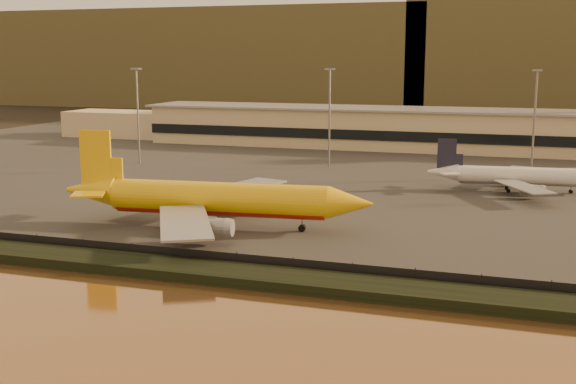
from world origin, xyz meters
The scene contains 11 objects.
ground centered at (0.00, 0.00, 0.00)m, with size 900.00×900.00×0.00m, color black.
embankment centered at (0.00, -17.00, 0.70)m, with size 320.00×7.00×1.40m, color black.
tarmac centered at (0.00, 95.00, 0.10)m, with size 320.00×220.00×0.20m, color #2D2D2D.
perimeter_fence centered at (0.00, -13.00, 1.30)m, with size 300.00×0.05×2.20m, color black.
terminal_building centered at (-14.52, 125.55, 6.25)m, with size 202.00×25.00×12.60m.
apron_light_masts centered at (15.00, 75.00, 15.70)m, with size 152.20×12.20×25.40m.
distant_hills centered at (-20.74, 340.00, 31.39)m, with size 470.00×160.00×70.00m.
dhl_cargo_jet centered at (-10.86, 8.53, 4.97)m, with size 53.53×52.11×15.98m.
white_narrowbody_jet centered at (37.26, 58.82, 3.47)m, with size 38.19×37.01×10.97m.
gse_vehicle_yellow centered at (1.95, 30.19, 1.01)m, with size 3.59×1.62×1.62m, color #E4B60C.
gse_vehicle_white centered at (-12.11, 39.21, 0.98)m, with size 3.47×1.56×1.56m, color silver.
Camera 1 is at (37.89, -100.05, 28.41)m, focal length 45.00 mm.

